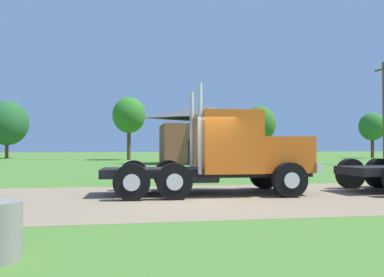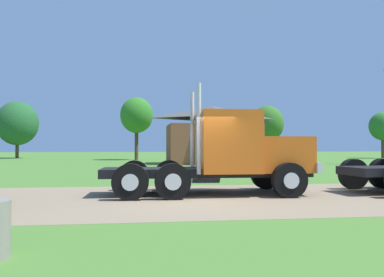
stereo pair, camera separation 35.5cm
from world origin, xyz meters
name	(u,v)px [view 1 (the left image)]	position (x,y,z in m)	size (l,w,h in m)	color
ground_plane	(195,198)	(0.00, 0.00, 0.00)	(200.00, 200.00, 0.00)	#4A792D
dirt_track	(195,198)	(0.00, 0.00, 0.00)	(120.00, 6.96, 0.01)	#8B775B
truck_foreground_white	(232,154)	(1.41, 0.87, 1.33)	(6.99, 2.79, 3.56)	black
shed_building	(206,136)	(4.66, 22.53, 2.64)	(8.98, 5.86, 5.47)	brown
utility_pole_near	(384,110)	(20.32, 18.53, 4.90)	(0.26, 2.20, 9.27)	brown
tree_left	(7,123)	(-19.26, 40.74, 4.80)	(5.49, 5.49, 7.83)	#513823
tree_mid	(129,115)	(-2.81, 32.69, 5.35)	(3.91, 3.91, 7.54)	#513823
tree_right	(259,124)	(13.28, 32.08, 4.43)	(4.04, 4.04, 6.67)	#513823
tree_far_right	(372,127)	(30.59, 34.76, 4.38)	(3.53, 3.53, 6.36)	#513823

